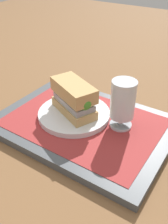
{
  "coord_description": "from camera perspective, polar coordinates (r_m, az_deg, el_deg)",
  "views": [
    {
      "loc": [
        0.29,
        -0.45,
        0.41
      ],
      "look_at": [
        0.0,
        0.0,
        0.05
      ],
      "focal_mm": 40.77,
      "sensor_mm": 36.0,
      "label": 1
    }
  ],
  "objects": [
    {
      "name": "ground_plane",
      "position": [
        0.67,
        -0.0,
        -3.54
      ],
      "size": [
        3.0,
        3.0,
        0.0
      ],
      "primitive_type": "plane",
      "color": "brown"
    },
    {
      "name": "tray",
      "position": [
        0.67,
        -0.0,
        -2.86
      ],
      "size": [
        0.44,
        0.32,
        0.02
      ],
      "primitive_type": "cube",
      "color": "#4C5156",
      "rests_on": "ground_plane"
    },
    {
      "name": "placemat",
      "position": [
        0.66,
        -0.0,
        -2.12
      ],
      "size": [
        0.38,
        0.27,
        0.0
      ],
      "primitive_type": "cube",
      "color": "#9E2D2D",
      "rests_on": "tray"
    },
    {
      "name": "plate",
      "position": [
        0.68,
        -2.23,
        -0.42
      ],
      "size": [
        0.19,
        0.19,
        0.01
      ],
      "primitive_type": "cylinder",
      "color": "white",
      "rests_on": "placemat"
    },
    {
      "name": "sandwich",
      "position": [
        0.65,
        -2.17,
        3.11
      ],
      "size": [
        0.14,
        0.11,
        0.08
      ],
      "rotation": [
        0.0,
        0.0,
        -0.42
      ],
      "color": "tan",
      "rests_on": "plate"
    },
    {
      "name": "beer_glass",
      "position": [
        0.61,
        8.67,
        2.04
      ],
      "size": [
        0.06,
        0.06,
        0.12
      ],
      "color": "silver",
      "rests_on": "placemat"
    }
  ]
}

